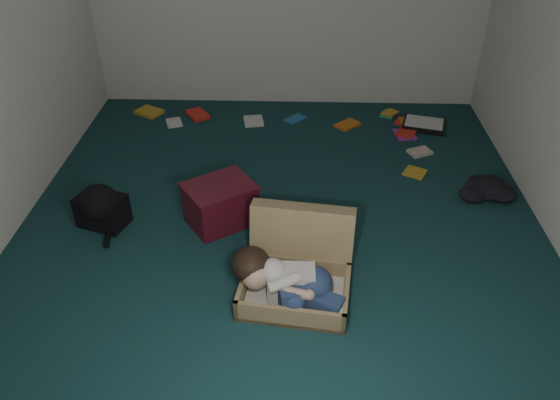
{
  "coord_description": "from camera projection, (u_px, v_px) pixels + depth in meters",
  "views": [
    {
      "loc": [
        0.11,
        -3.31,
        2.56
      ],
      "look_at": [
        0.0,
        -0.15,
        0.35
      ],
      "focal_mm": 35.0,
      "sensor_mm": 36.0,
      "label": 1
    }
  ],
  "objects": [
    {
      "name": "floor",
      "position": [
        281.0,
        226.0,
        4.18
      ],
      "size": [
        4.5,
        4.5,
        0.0
      ],
      "primitive_type": "plane",
      "color": "#123335",
      "rests_on": "ground"
    },
    {
      "name": "wall_front",
      "position": [
        256.0,
        346.0,
        1.59
      ],
      "size": [
        4.5,
        0.0,
        4.5
      ],
      "primitive_type": "plane",
      "rotation": [
        -1.57,
        0.0,
        0.0
      ],
      "color": "silver",
      "rests_on": "ground"
    },
    {
      "name": "suitcase",
      "position": [
        298.0,
        268.0,
        3.56
      ],
      "size": [
        0.77,
        0.76,
        0.51
      ],
      "rotation": [
        0.0,
        0.0,
        -0.13
      ],
      "color": "#988153",
      "rests_on": "floor"
    },
    {
      "name": "person",
      "position": [
        287.0,
        281.0,
        3.41
      ],
      "size": [
        0.73,
        0.43,
        0.31
      ],
      "rotation": [
        0.0,
        0.0,
        -0.13
      ],
      "color": "beige",
      "rests_on": "suitcase"
    },
    {
      "name": "maroon_bin",
      "position": [
        221.0,
        204.0,
        4.13
      ],
      "size": [
        0.62,
        0.6,
        0.34
      ],
      "rotation": [
        0.0,
        0.0,
        0.61
      ],
      "color": "#490E1A",
      "rests_on": "floor"
    },
    {
      "name": "backpack",
      "position": [
        102.0,
        209.0,
        4.13
      ],
      "size": [
        0.53,
        0.48,
        0.26
      ],
      "primitive_type": null,
      "rotation": [
        0.0,
        0.0,
        -0.33
      ],
      "color": "black",
      "rests_on": "floor"
    },
    {
      "name": "clothing_pile",
      "position": [
        485.0,
        189.0,
        4.47
      ],
      "size": [
        0.5,
        0.43,
        0.14
      ],
      "primitive_type": null,
      "rotation": [
        0.0,
        0.0,
        -0.14
      ],
      "color": "black",
      "rests_on": "floor"
    },
    {
      "name": "paper_tray",
      "position": [
        424.0,
        124.0,
        5.51
      ],
      "size": [
        0.48,
        0.4,
        0.06
      ],
      "rotation": [
        0.0,
        0.0,
        -0.26
      ],
      "color": "black",
      "rests_on": "floor"
    },
    {
      "name": "book_scatter",
      "position": [
        310.0,
        127.0,
        5.49
      ],
      "size": [
        2.92,
        1.37,
        0.02
      ],
      "color": "gold",
      "rests_on": "floor"
    }
  ]
}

